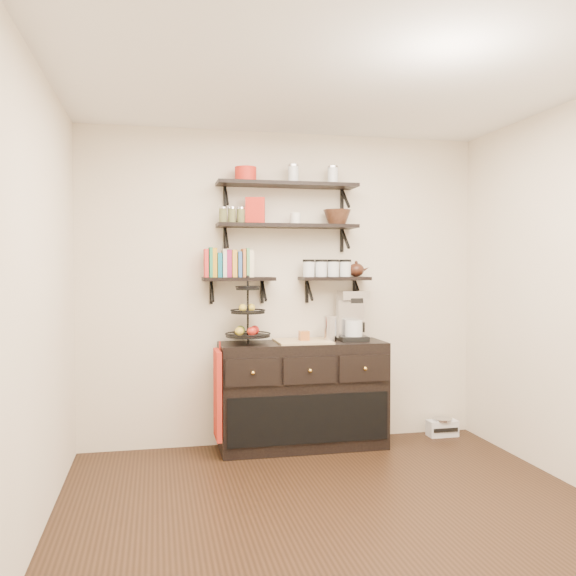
{
  "coord_description": "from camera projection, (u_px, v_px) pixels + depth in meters",
  "views": [
    {
      "loc": [
        -1.1,
        -3.46,
        1.54
      ],
      "look_at": [
        -0.1,
        1.15,
        1.37
      ],
      "focal_mm": 38.0,
      "sensor_mm": 36.0,
      "label": 1
    }
  ],
  "objects": [
    {
      "name": "floor",
      "position": [
        344.0,
        522.0,
        3.67
      ],
      "size": [
        3.5,
        3.5,
        0.0
      ],
      "primitive_type": "plane",
      "color": "black",
      "rests_on": "ground"
    },
    {
      "name": "ceiling",
      "position": [
        346.0,
        69.0,
        3.57
      ],
      "size": [
        3.5,
        3.5,
        0.02
      ],
      "primitive_type": "cube",
      "color": "white",
      "rests_on": "back_wall"
    },
    {
      "name": "back_wall",
      "position": [
        284.0,
        288.0,
        5.33
      ],
      "size": [
        3.5,
        0.02,
        2.7
      ],
      "primitive_type": "cube",
      "color": "silver",
      "rests_on": "ground"
    },
    {
      "name": "left_wall",
      "position": [
        31.0,
        302.0,
        3.25
      ],
      "size": [
        0.02,
        3.5,
        2.7
      ],
      "primitive_type": "cube",
      "color": "silver",
      "rests_on": "ground"
    },
    {
      "name": "shelf_top",
      "position": [
        287.0,
        185.0,
        5.17
      ],
      "size": [
        1.2,
        0.27,
        0.23
      ],
      "color": "black",
      "rests_on": "back_wall"
    },
    {
      "name": "shelf_mid",
      "position": [
        287.0,
        226.0,
        5.18
      ],
      "size": [
        1.2,
        0.27,
        0.23
      ],
      "color": "black",
      "rests_on": "back_wall"
    },
    {
      "name": "shelf_low_left",
      "position": [
        238.0,
        280.0,
        5.12
      ],
      "size": [
        0.6,
        0.25,
        0.23
      ],
      "color": "black",
      "rests_on": "back_wall"
    },
    {
      "name": "shelf_low_right",
      "position": [
        334.0,
        279.0,
        5.3
      ],
      "size": [
        0.6,
        0.25,
        0.23
      ],
      "color": "black",
      "rests_on": "back_wall"
    },
    {
      "name": "cookbooks",
      "position": [
        230.0,
        263.0,
        5.1
      ],
      "size": [
        0.4,
        0.15,
        0.26
      ],
      "color": "red",
      "rests_on": "shelf_low_left"
    },
    {
      "name": "glass_canisters",
      "position": [
        327.0,
        269.0,
        5.28
      ],
      "size": [
        0.43,
        0.1,
        0.13
      ],
      "color": "silver",
      "rests_on": "shelf_low_right"
    },
    {
      "name": "sideboard",
      "position": [
        303.0,
        395.0,
        5.15
      ],
      "size": [
        1.4,
        0.5,
        0.92
      ],
      "color": "black",
      "rests_on": "floor"
    },
    {
      "name": "fruit_stand",
      "position": [
        248.0,
        321.0,
        5.04
      ],
      "size": [
        0.37,
        0.37,
        0.54
      ],
      "rotation": [
        0.0,
        0.0,
        -0.05
      ],
      "color": "black",
      "rests_on": "sideboard"
    },
    {
      "name": "candle",
      "position": [
        304.0,
        336.0,
        5.14
      ],
      "size": [
        0.08,
        0.08,
        0.08
      ],
      "primitive_type": "cube",
      "color": "#A95B27",
      "rests_on": "sideboard"
    },
    {
      "name": "coffee_maker",
      "position": [
        352.0,
        317.0,
        5.25
      ],
      "size": [
        0.24,
        0.23,
        0.43
      ],
      "rotation": [
        0.0,
        0.0,
        -0.02
      ],
      "color": "black",
      "rests_on": "sideboard"
    },
    {
      "name": "thermal_carafe",
      "position": [
        330.0,
        329.0,
        5.17
      ],
      "size": [
        0.11,
        0.11,
        0.22
      ],
      "primitive_type": "cylinder",
      "color": "silver",
      "rests_on": "sideboard"
    },
    {
      "name": "apron",
      "position": [
        218.0,
        394.0,
        4.9
      ],
      "size": [
        0.04,
        0.31,
        0.71
      ],
      "primitive_type": "cube",
      "color": "maroon",
      "rests_on": "sideboard"
    },
    {
      "name": "radio",
      "position": [
        442.0,
        427.0,
        5.52
      ],
      "size": [
        0.27,
        0.18,
        0.16
      ],
      "rotation": [
        0.0,
        0.0,
        -0.0
      ],
      "color": "silver",
      "rests_on": "floor"
    },
    {
      "name": "recipe_box",
      "position": [
        255.0,
        211.0,
        5.12
      ],
      "size": [
        0.17,
        0.1,
        0.22
      ],
      "primitive_type": "cube",
      "rotation": [
        0.0,
        0.0,
        -0.25
      ],
      "color": "red",
      "rests_on": "shelf_mid"
    },
    {
      "name": "walnut_bowl",
      "position": [
        337.0,
        217.0,
        5.27
      ],
      "size": [
        0.24,
        0.24,
        0.13
      ],
      "primitive_type": null,
      "color": "black",
      "rests_on": "shelf_mid"
    },
    {
      "name": "ramekins",
      "position": [
        295.0,
        219.0,
        5.19
      ],
      "size": [
        0.09,
        0.09,
        0.1
      ],
      "primitive_type": "cylinder",
      "color": "white",
      "rests_on": "shelf_mid"
    },
    {
      "name": "teapot",
      "position": [
        356.0,
        269.0,
        5.34
      ],
      "size": [
        0.19,
        0.15,
        0.14
      ],
      "primitive_type": null,
      "rotation": [
        0.0,
        0.0,
        -0.06
      ],
      "color": "black",
      "rests_on": "shelf_low_right"
    },
    {
      "name": "red_pot",
      "position": [
        246.0,
        174.0,
        5.09
      ],
      "size": [
        0.18,
        0.18,
        0.12
      ],
      "primitive_type": "cylinder",
      "color": "red",
      "rests_on": "shelf_top"
    }
  ]
}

